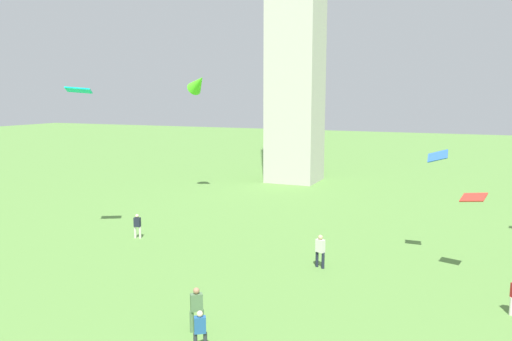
% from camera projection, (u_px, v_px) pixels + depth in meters
% --- Properties ---
extents(person_0, '(0.48, 0.29, 1.56)m').
position_uv_depth(person_0, '(137.00, 225.00, 31.54)').
color(person_0, silver).
rests_on(person_0, ground_plane).
extents(person_1, '(0.47, 0.42, 1.56)m').
position_uv_depth(person_1, '(200.00, 329.00, 17.42)').
color(person_1, '#2D3338').
rests_on(person_1, ground_plane).
extents(person_4, '(0.52, 0.49, 1.76)m').
position_uv_depth(person_4, '(197.00, 307.00, 19.00)').
color(person_4, '#51754C').
rests_on(person_4, ground_plane).
extents(person_5, '(0.53, 0.41, 1.77)m').
position_uv_depth(person_5, '(320.00, 249.00, 26.11)').
color(person_5, '#1E2333').
rests_on(person_5, ground_plane).
extents(kite_flying_0, '(1.02, 0.80, 0.74)m').
position_uv_depth(kite_flying_0, '(438.00, 156.00, 26.58)').
color(kite_flying_0, '#2D62B7').
extents(kite_flying_1, '(1.79, 1.62, 0.43)m').
position_uv_depth(kite_flying_1, '(79.00, 90.00, 30.36)').
color(kite_flying_1, '#07C4BC').
extents(kite_flying_3, '(2.61, 2.28, 2.10)m').
position_uv_depth(kite_flying_3, '(198.00, 83.00, 44.22)').
color(kite_flying_3, '#4FD822').
extents(kite_flying_6, '(1.29, 1.12, 0.52)m').
position_uv_depth(kite_flying_6, '(473.00, 197.00, 24.34)').
color(kite_flying_6, red).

